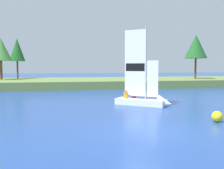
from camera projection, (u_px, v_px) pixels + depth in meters
ground_plane at (143, 131)px, 12.15m from camera, size 200.00×200.00×0.00m
shore_bank at (86, 83)px, 38.92m from camera, size 80.00×13.33×1.05m
shoreline_tree_left at (1, 49)px, 37.30m from camera, size 3.05×3.05×5.88m
shoreline_tree_midleft at (17, 50)px, 40.26m from camera, size 2.37×2.37×6.12m
shoreline_tree_centre at (196, 47)px, 40.09m from camera, size 3.36×3.36×6.66m
sailboat at (148, 99)px, 19.94m from camera, size 4.13×3.68×6.38m
channel_buoy at (217, 117)px, 14.06m from camera, size 0.59×0.59×0.59m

